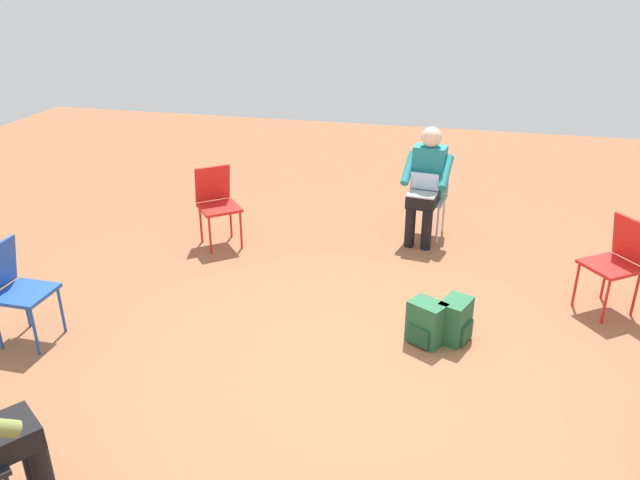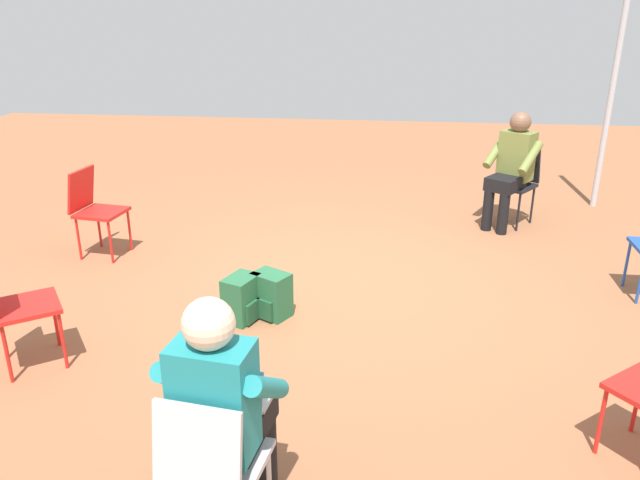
% 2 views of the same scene
% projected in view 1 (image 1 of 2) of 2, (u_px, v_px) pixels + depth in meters
% --- Properties ---
extents(ground_plane, '(15.73, 15.73, 0.00)m').
position_uv_depth(ground_plane, '(352.00, 379.00, 4.61)').
color(ground_plane, brown).
extents(chair_north, '(0.45, 0.49, 0.85)m').
position_uv_depth(chair_north, '(429.00, 192.00, 6.90)').
color(chair_north, '#B7B7BC').
rests_on(chair_north, ground).
extents(chair_west, '(0.44, 0.40, 0.85)m').
position_uv_depth(chair_west, '(15.00, 285.00, 4.91)').
color(chair_west, '#1E4799').
rests_on(chair_west, ground).
extents(chair_northwest, '(0.58, 0.58, 0.85)m').
position_uv_depth(chair_northwest, '(217.00, 200.00, 6.65)').
color(chair_northwest, red).
rests_on(chair_northwest, ground).
extents(chair_northeast, '(0.58, 0.57, 0.85)m').
position_uv_depth(chair_northeast, '(618.00, 258.00, 5.35)').
color(chair_northeast, red).
rests_on(chair_northeast, ground).
extents(person_with_laptop, '(0.54, 0.56, 1.24)m').
position_uv_depth(person_with_laptop, '(427.00, 179.00, 6.68)').
color(person_with_laptop, black).
rests_on(person_with_laptop, ground).
extents(backpack_near_laptop_user, '(0.30, 0.33, 0.36)m').
position_uv_depth(backpack_near_laptop_user, '(454.00, 322.00, 5.04)').
color(backpack_near_laptop_user, '#235B38').
rests_on(backpack_near_laptop_user, ground).
extents(backpack_by_empty_chair, '(0.34, 0.31, 0.36)m').
position_uv_depth(backpack_by_empty_chair, '(426.00, 325.00, 5.01)').
color(backpack_by_empty_chair, '#235B38').
rests_on(backpack_by_empty_chair, ground).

